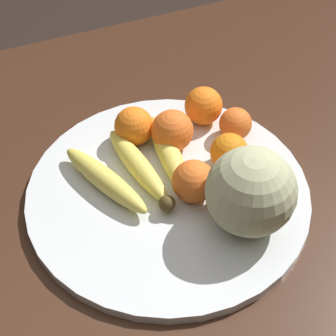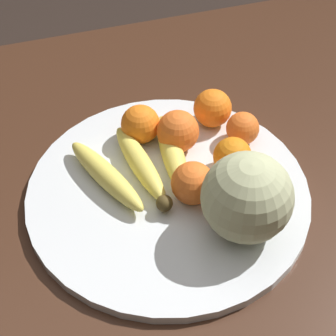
# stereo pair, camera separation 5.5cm
# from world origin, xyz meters

# --- Properties ---
(kitchen_table) EXTENTS (1.58, 1.06, 0.71)m
(kitchen_table) POSITION_xyz_m (0.00, 0.00, 0.64)
(kitchen_table) COLOR #3D2316
(kitchen_table) RESTS_ON ground_plane
(fruit_bowl) EXTENTS (0.45, 0.45, 0.02)m
(fruit_bowl) POSITION_xyz_m (-0.03, -0.02, 0.72)
(fruit_bowl) COLOR silver
(fruit_bowl) RESTS_ON kitchen_table
(melon) EXTENTS (0.13, 0.13, 0.13)m
(melon) POSITION_xyz_m (-0.12, 0.08, 0.80)
(melon) COLOR #B2B789
(melon) RESTS_ON fruit_bowl
(banana_bunch) EXTENTS (0.19, 0.20, 0.04)m
(banana_bunch) POSITION_xyz_m (0.00, -0.07, 0.75)
(banana_bunch) COLOR #473819
(banana_bunch) RESTS_ON fruit_bowl
(orange_front_left) EXTENTS (0.07, 0.07, 0.07)m
(orange_front_left) POSITION_xyz_m (-0.15, -0.15, 0.77)
(orange_front_left) COLOR orange
(orange_front_left) RESTS_ON fruit_bowl
(orange_front_right) EXTENTS (0.06, 0.06, 0.06)m
(orange_front_right) POSITION_xyz_m (-0.14, -0.03, 0.76)
(orange_front_right) COLOR orange
(orange_front_right) RESTS_ON fruit_bowl
(orange_mid_center) EXTENTS (0.06, 0.06, 0.06)m
(orange_mid_center) POSITION_xyz_m (-0.18, -0.09, 0.76)
(orange_mid_center) COLOR orange
(orange_mid_center) RESTS_ON fruit_bowl
(orange_back_left) EXTENTS (0.07, 0.07, 0.07)m
(orange_back_left) POSITION_xyz_m (-0.02, -0.15, 0.77)
(orange_back_left) COLOR orange
(orange_back_left) RESTS_ON fruit_bowl
(orange_back_right) EXTENTS (0.07, 0.07, 0.07)m
(orange_back_right) POSITION_xyz_m (-0.08, -0.11, 0.77)
(orange_back_right) COLOR orange
(orange_back_right) RESTS_ON fruit_bowl
(orange_top_small) EXTENTS (0.07, 0.07, 0.07)m
(orange_top_small) POSITION_xyz_m (-0.06, 0.01, 0.77)
(orange_top_small) COLOR orange
(orange_top_small) RESTS_ON fruit_bowl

